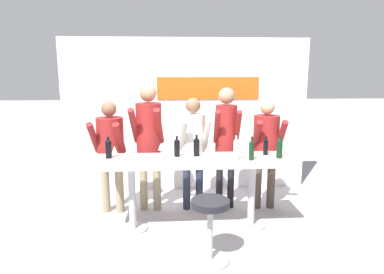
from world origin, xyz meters
TOP-DOWN VIEW (x-y plane):
  - ground_plane at (0.00, 0.00)m, footprint 40.00×40.00m
  - back_wall at (0.00, 1.57)m, footprint 4.05×0.12m
  - tasting_table at (0.00, 0.00)m, footprint 2.45×0.63m
  - bar_stool at (0.13, -0.80)m, footprint 0.42×0.42m
  - person_far_left at (-1.10, 0.59)m, footprint 0.49×0.57m
  - person_left at (-0.57, 0.63)m, footprint 0.47×0.59m
  - person_center_left at (0.05, 0.63)m, footprint 0.44×0.54m
  - person_center at (0.52, 0.64)m, footprint 0.39×0.53m
  - person_center_right at (1.09, 0.59)m, footprint 0.44×0.52m
  - wine_bottle_0 at (-1.04, 0.08)m, footprint 0.08×0.08m
  - wine_bottle_1 at (0.52, -0.13)m, footprint 0.06×0.06m
  - wine_bottle_2 at (0.71, -0.13)m, footprint 0.06×0.06m
  - wine_bottle_3 at (-0.19, 0.11)m, footprint 0.07×0.07m
  - wine_bottle_4 at (0.06, 0.11)m, footprint 0.08×0.08m
  - wine_bottle_5 at (0.95, 0.11)m, footprint 0.06×0.06m
  - wine_bottle_6 at (1.08, -0.06)m, footprint 0.07×0.07m
  - wine_glass_0 at (-0.95, -0.03)m, footprint 0.07×0.07m
  - wine_glass_1 at (-0.39, 0.11)m, footprint 0.07×0.07m

SIDE VIEW (x-z plane):
  - ground_plane at x=0.00m, z-range 0.00..0.00m
  - bar_stool at x=0.13m, z-range 0.11..0.80m
  - tasting_table at x=0.00m, z-range 0.33..1.25m
  - person_far_left at x=-1.10m, z-range 0.18..1.77m
  - person_center_right at x=1.09m, z-range 0.19..1.78m
  - person_center_left at x=0.05m, z-range 0.20..1.82m
  - wine_bottle_5 at x=0.95m, z-range 0.92..1.17m
  - wine_bottle_3 at x=-0.19m, z-range 0.92..1.18m
  - wine_glass_0 at x=-0.95m, z-range 0.96..1.14m
  - wine_glass_1 at x=-0.39m, z-range 0.96..1.14m
  - wine_bottle_0 at x=-1.04m, z-range 0.92..1.19m
  - wine_bottle_4 at x=0.06m, z-range 0.92..1.19m
  - wine_bottle_2 at x=0.71m, z-range 0.91..1.20m
  - wine_bottle_6 at x=1.08m, z-range 0.91..1.20m
  - wine_bottle_1 at x=0.52m, z-range 0.91..1.23m
  - person_center at x=0.52m, z-range 0.24..2.00m
  - person_left at x=-0.57m, z-range 0.22..2.03m
  - back_wall at x=0.00m, z-range 0.01..2.52m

